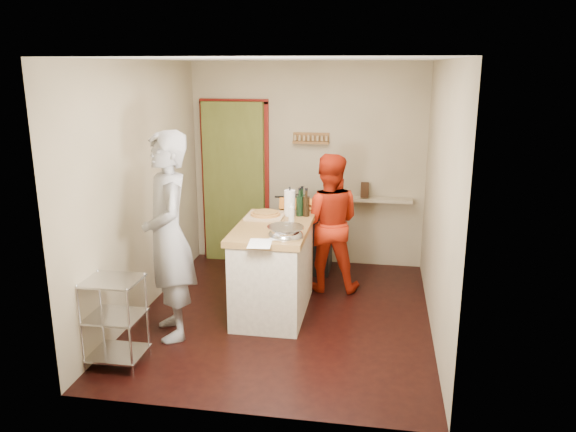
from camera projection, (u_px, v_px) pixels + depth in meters
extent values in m
plane|color=black|center=(284.00, 315.00, 5.90)|extent=(3.50, 3.50, 0.00)
cube|color=tan|center=(307.00, 165.00, 7.22)|extent=(3.00, 0.04, 2.60)
cube|color=#565B23|center=(237.00, 181.00, 7.49)|extent=(0.80, 0.40, 2.10)
cube|color=#68110B|center=(205.00, 181.00, 7.49)|extent=(0.06, 0.06, 2.10)
cube|color=#68110B|center=(267.00, 183.00, 7.35)|extent=(0.06, 0.06, 2.10)
cube|color=#68110B|center=(234.00, 101.00, 7.15)|extent=(0.90, 0.06, 0.06)
cube|color=brown|center=(311.00, 142.00, 7.09)|extent=(0.46, 0.09, 0.03)
cube|color=brown|center=(311.00, 137.00, 7.11)|extent=(0.46, 0.02, 0.12)
cube|color=olive|center=(311.00, 138.00, 7.08)|extent=(0.42, 0.04, 0.07)
cube|color=tan|center=(380.00, 200.00, 7.08)|extent=(0.80, 0.18, 0.04)
cube|color=black|center=(365.00, 190.00, 7.08)|extent=(0.10, 0.14, 0.22)
cube|color=tan|center=(141.00, 190.00, 5.80)|extent=(0.04, 3.50, 2.60)
cube|color=tan|center=(439.00, 201.00, 5.32)|extent=(0.04, 3.50, 2.60)
cube|color=white|center=(284.00, 58.00, 5.22)|extent=(3.00, 3.50, 0.02)
cube|color=black|center=(307.00, 239.00, 7.15)|extent=(0.60, 0.55, 0.80)
cube|color=black|center=(307.00, 207.00, 7.03)|extent=(0.60, 0.55, 0.06)
cube|color=#8F4C14|center=(304.00, 205.00, 6.74)|extent=(0.60, 0.15, 0.17)
cylinder|color=black|center=(297.00, 198.00, 7.16)|extent=(0.26, 0.26, 0.05)
cylinder|color=silver|center=(80.00, 329.00, 4.72)|extent=(0.02, 0.02, 0.80)
cylinder|color=silver|center=(130.00, 333.00, 4.65)|extent=(0.02, 0.02, 0.80)
cylinder|color=silver|center=(101.00, 311.00, 5.06)|extent=(0.02, 0.02, 0.80)
cylinder|color=silver|center=(147.00, 314.00, 4.99)|extent=(0.02, 0.02, 0.80)
cube|color=silver|center=(117.00, 353.00, 4.93)|extent=(0.48, 0.40, 0.02)
cube|color=silver|center=(114.00, 316.00, 4.84)|extent=(0.48, 0.40, 0.02)
cube|color=silver|center=(111.00, 280.00, 4.75)|extent=(0.48, 0.40, 0.02)
cube|color=beige|center=(273.00, 272.00, 5.90)|extent=(0.68, 1.20, 0.89)
cube|color=#A0783C|center=(273.00, 228.00, 5.77)|extent=(0.75, 1.27, 0.06)
cube|color=tan|center=(265.00, 216.00, 6.06)|extent=(0.40, 0.40, 0.02)
cylinder|color=gold|center=(265.00, 214.00, 6.06)|extent=(0.32, 0.32, 0.02)
ellipsoid|color=silver|center=(285.00, 232.00, 5.34)|extent=(0.35, 0.35, 0.11)
cylinder|color=white|center=(290.00, 203.00, 6.11)|extent=(0.12, 0.12, 0.28)
cylinder|color=silver|center=(291.00, 215.00, 5.84)|extent=(0.06, 0.06, 0.17)
cube|color=white|center=(260.00, 244.00, 5.16)|extent=(0.24, 0.32, 0.00)
cylinder|color=black|center=(302.00, 200.00, 6.16)|extent=(0.08, 0.08, 0.31)
cylinder|color=black|center=(306.00, 202.00, 6.07)|extent=(0.08, 0.08, 0.31)
cylinder|color=black|center=(300.00, 202.00, 6.09)|extent=(0.08, 0.08, 0.31)
imported|color=#B7B7BC|center=(168.00, 237.00, 5.25)|extent=(0.77, 0.86, 1.98)
imported|color=#AD210B|center=(328.00, 223.00, 6.43)|extent=(0.80, 0.64, 1.60)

